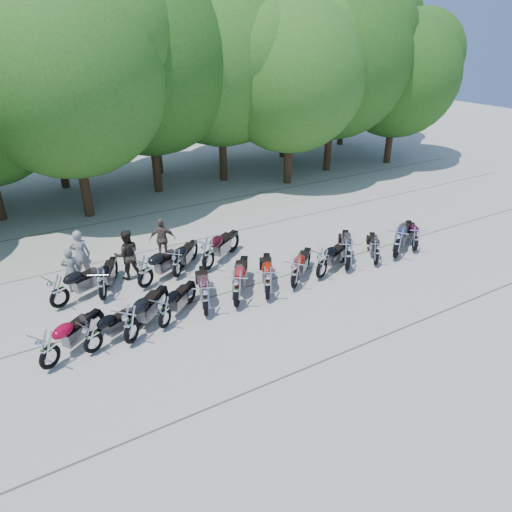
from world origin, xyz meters
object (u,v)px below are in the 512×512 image
motorcycle_4 (205,298)px  rider_2 (163,239)px  motorcycle_5 (237,288)px  motorcycle_10 (377,252)px  motorcycle_6 (268,282)px  motorcycle_17 (208,253)px  motorcycle_11 (398,243)px  motorcycle_7 (295,273)px  motorcycle_13 (58,291)px  motorcycle_2 (131,323)px  rider_1 (127,255)px  motorcycle_15 (145,271)px  motorcycle_1 (92,336)px  motorcycle_0 (48,349)px  motorcycle_9 (348,254)px  motorcycle_3 (164,311)px  motorcycle_16 (177,263)px  motorcycle_12 (416,238)px  rider_0 (71,270)px  motorcycle_14 (102,284)px  motorcycle_8 (322,263)px

motorcycle_4 → rider_2: bearing=-71.6°
motorcycle_5 → motorcycle_10: 5.89m
motorcycle_6 → motorcycle_17: 2.93m
motorcycle_11 → motorcycle_17: 7.22m
motorcycle_5 → motorcycle_7: 2.25m
motorcycle_11 → motorcycle_13: bearing=43.5°
motorcycle_7 → motorcycle_2: bearing=51.3°
rider_2 → rider_1: bearing=49.3°
motorcycle_2 → motorcycle_10: (9.31, 0.10, -0.12)m
motorcycle_6 → rider_2: size_ratio=1.43×
motorcycle_15 → rider_1: 1.12m
motorcycle_5 → motorcycle_1: bearing=36.4°
motorcycle_1 → motorcycle_5: bearing=-113.7°
motorcycle_0 → motorcycle_4: 4.52m
motorcycle_6 → motorcycle_9: (3.58, 0.23, 0.02)m
motorcycle_3 → motorcycle_13: (-2.49, 2.71, 0.06)m
motorcycle_10 → rider_1: 9.09m
motorcycle_0 → motorcycle_16: motorcycle_0 is taller
motorcycle_12 → rider_1: bearing=18.5°
rider_1 → rider_0: bearing=7.5°
motorcycle_1 → rider_0: rider_0 is taller
motorcycle_14 → motorcycle_6: bearing=176.8°
motorcycle_6 → rider_2: (-1.88, 4.61, 0.16)m
motorcycle_2 → motorcycle_5: 3.43m
motorcycle_10 → motorcycle_15: bearing=18.3°
motorcycle_1 → rider_2: (3.66, 4.56, 0.25)m
motorcycle_0 → motorcycle_11: motorcycle_11 is taller
motorcycle_8 → motorcycle_15: motorcycle_15 is taller
motorcycle_1 → motorcycle_17: (4.73, 2.77, 0.13)m
motorcycle_14 → rider_2: (2.78, 1.94, 0.21)m
motorcycle_9 → motorcycle_14: 8.59m
motorcycle_8 → motorcycle_1: bearing=68.2°
motorcycle_10 → rider_2: bearing=2.5°
motorcycle_9 → motorcycle_14: bearing=20.7°
motorcycle_7 → motorcycle_11: bearing=-131.6°
motorcycle_8 → motorcycle_15: size_ratio=0.96×
motorcycle_11 → motorcycle_12: (1.13, 0.11, -0.13)m
motorcycle_6 → rider_1: size_ratio=1.30×
motorcycle_1 → motorcycle_7: (6.71, 0.07, 0.06)m
motorcycle_11 → motorcycle_16: size_ratio=1.16×
motorcycle_12 → rider_1: size_ratio=1.15×
motorcycle_5 → motorcycle_12: bearing=-143.9°
motorcycle_16 → motorcycle_5: bearing=152.1°
motorcycle_0 → motorcycle_8: motorcycle_8 is taller
motorcycle_8 → rider_0: bearing=42.2°
motorcycle_3 → motorcycle_8: (5.84, 0.06, 0.05)m
motorcycle_4 → motorcycle_14: size_ratio=1.06×
motorcycle_13 → motorcycle_4: bearing=-148.5°
motorcycle_5 → rider_0: rider_0 is taller
motorcycle_6 → motorcycle_15: 4.20m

